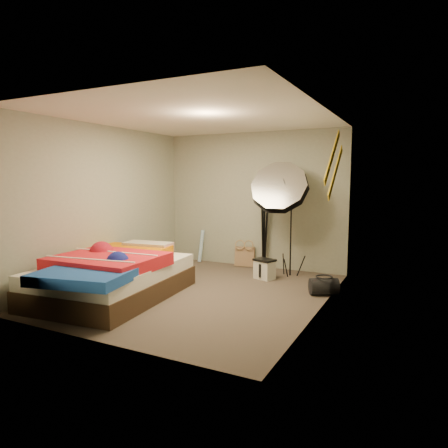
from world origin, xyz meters
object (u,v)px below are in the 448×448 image
Objects in this scene: tote_bag at (245,257)px; photo_umbrella at (280,190)px; wrapping_roll at (201,246)px; camera_case at (265,270)px; camera_tripod at (264,228)px; bed at (113,275)px; duffel_bag at (324,287)px.

photo_umbrella is at bearing -41.29° from tote_bag.
wrapping_roll is (-0.95, 0.00, 0.13)m from tote_bag.
camera_case is 0.24× the size of camera_tripod.
bed is at bearing -87.87° from wrapping_roll.
camera_tripod reaches higher than duffel_bag.
camera_case reaches higher than duffel_bag.
photo_umbrella reaches higher than tote_bag.
camera_case is (0.68, -0.73, -0.03)m from tote_bag.
wrapping_roll reaches higher than tote_bag.
bed is at bearing -127.46° from photo_umbrella.
camera_case is 2.45m from bed.
camera_tripod reaches higher than tote_bag.
camera_case is 0.78× the size of duffel_bag.
tote_bag reaches higher than camera_case.
tote_bag is 0.69m from camera_tripod.
camera_case is 0.15× the size of photo_umbrella.
tote_bag is 1.20× the size of camera_case.
wrapping_roll is at bearing 166.74° from tote_bag.
tote_bag is 2.14m from duffel_bag.
tote_bag is 1.59m from photo_umbrella.
camera_case is at bearing 51.13° from bed.
photo_umbrella is at bearing -13.90° from wrapping_roll.
photo_umbrella reaches higher than duffel_bag.
camera_case is at bearing -24.21° from wrapping_roll.
photo_umbrella is at bearing 83.02° from camera_case.
duffel_bag is (1.08, -0.47, -0.03)m from camera_case.
camera_tripod is (0.40, -0.03, 0.57)m from tote_bag.
camera_tripod reaches higher than camera_case.
tote_bag is 0.28× the size of camera_tripod.
duffel_bag is 1.81m from photo_umbrella.
camera_tripod reaches higher than wrapping_roll.
camera_case is 0.96m from camera_tripod.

